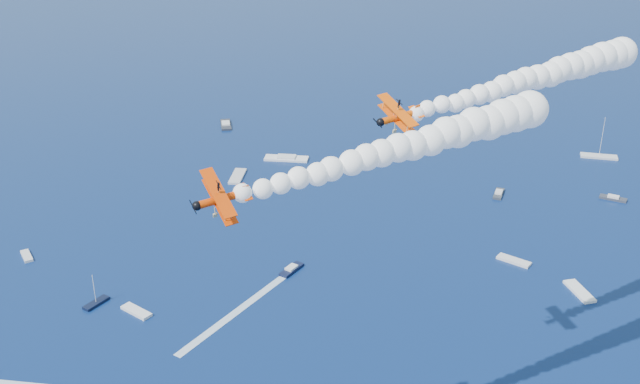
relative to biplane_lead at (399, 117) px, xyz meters
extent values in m
cube|color=black|center=(-10.24, 55.37, -59.14)|extent=(7.04, 7.28, 0.70)
cube|color=silver|center=(46.68, 50.04, -59.14)|extent=(7.94, 8.24, 0.70)
cube|color=white|center=(56.38, 33.57, -59.14)|extent=(3.82, 10.14, 0.70)
cube|color=white|center=(-47.88, 43.08, -59.14)|extent=(7.41, 7.76, 0.70)
cube|color=silver|center=(-19.30, 115.90, -59.14)|extent=(6.82, 12.31, 0.70)
cube|color=#303640|center=(58.20, 89.09, -59.14)|extent=(6.14, 8.07, 0.70)
cube|color=silver|center=(103.18, 111.64, -59.14)|extent=(12.60, 8.22, 0.70)
cube|color=silver|center=(-77.08, 73.94, -59.14)|extent=(4.17, 6.73, 0.70)
cube|color=black|center=(-57.29, 48.17, -59.14)|extent=(6.07, 6.28, 0.70)
cube|color=#333744|center=(90.88, 80.06, -59.14)|extent=(7.71, 6.74, 0.70)
cube|color=#292C36|center=(-20.07, 164.94, -59.14)|extent=(3.71, 11.44, 0.70)
cube|color=white|center=(-1.90, 128.01, -59.14)|extent=(15.45, 8.79, 0.70)
cube|color=white|center=(-25.86, 38.71, -59.46)|extent=(27.45, 29.09, 0.04)
camera|label=1|loc=(-31.52, -109.22, 39.80)|focal=42.94mm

